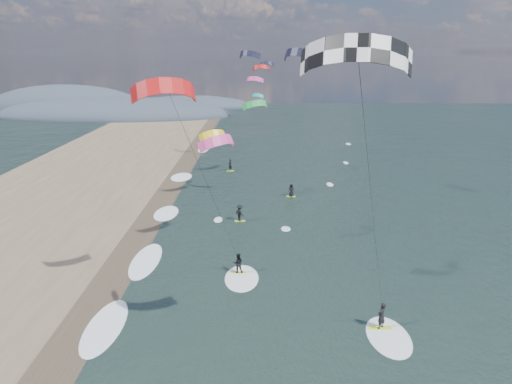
{
  "coord_description": "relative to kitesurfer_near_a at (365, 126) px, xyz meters",
  "views": [
    {
      "loc": [
        -0.94,
        -16.95,
        16.49
      ],
      "look_at": [
        -1.0,
        12.0,
        7.0
      ],
      "focal_mm": 30.0,
      "sensor_mm": 36.0,
      "label": 1
    }
  ],
  "objects": [
    {
      "name": "bg_kite_field",
      "position": [
        -4.57,
        50.71,
        -1.2
      ],
      "size": [
        11.97,
        77.74,
        10.75
      ],
      "color": "#D83F8C",
      "rests_on": "ground"
    },
    {
      "name": "kitesurfer_near_b",
      "position": [
        -8.32,
        7.82,
        -3.38
      ],
      "size": [
        7.03,
        8.65,
        15.67
      ],
      "color": "#C9F62B",
      "rests_on": "ground"
    },
    {
      "name": "wet_sand_strip",
      "position": [
        -15.6,
        9.13,
        -13.54
      ],
      "size": [
        3.0,
        240.0,
        0.0
      ],
      "primitive_type": "cube",
      "color": "#382D23",
      "rests_on": "ground"
    },
    {
      "name": "coastal_hills",
      "position": [
        -48.44,
        106.99,
        -13.55
      ],
      "size": [
        80.0,
        41.0,
        15.0
      ],
      "color": "#3D4756",
      "rests_on": "ground"
    },
    {
      "name": "kitesurfer_near_a",
      "position": [
        0.0,
        0.0,
        0.0
      ],
      "size": [
        7.91,
        8.67,
        17.53
      ],
      "color": "#C9F62B",
      "rests_on": "ground"
    },
    {
      "name": "far_kitesurfers",
      "position": [
        -5.28,
        28.85,
        -12.68
      ],
      "size": [
        9.11,
        20.42,
        1.78
      ],
      "color": "#C9F62B",
      "rests_on": "ground"
    },
    {
      "name": "shoreline_surf",
      "position": [
        -14.4,
        13.88,
        -13.55
      ],
      "size": [
        2.4,
        79.4,
        0.11
      ],
      "color": "white",
      "rests_on": "ground"
    }
  ]
}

